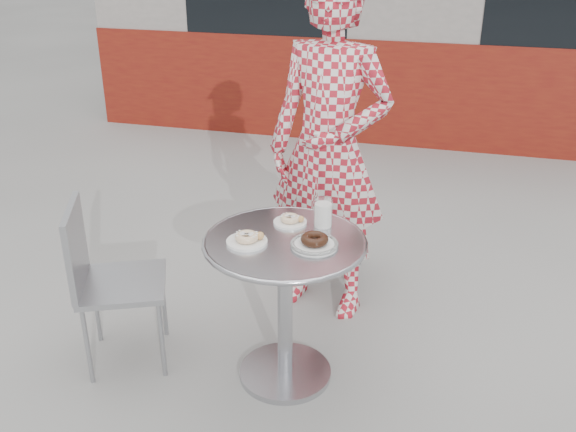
% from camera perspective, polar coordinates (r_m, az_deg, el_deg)
% --- Properties ---
extents(ground, '(60.00, 60.00, 0.00)m').
position_cam_1_polar(ground, '(3.25, 0.02, -13.48)').
color(ground, '#A19F99').
rests_on(ground, ground).
extents(bistro_table, '(0.73, 0.73, 0.74)m').
position_cam_1_polar(bistro_table, '(2.90, -0.27, -5.30)').
color(bistro_table, silver).
rests_on(bistro_table, ground).
extents(chair_far, '(0.40, 0.40, 0.82)m').
position_cam_1_polar(chair_far, '(3.91, 3.78, -2.00)').
color(chair_far, '#9A9CA1').
rests_on(chair_far, ground).
extents(chair_left, '(0.53, 0.53, 0.84)m').
position_cam_1_polar(chair_left, '(3.28, -14.39, -8.42)').
color(chair_left, '#9A9CA1').
rests_on(chair_left, ground).
extents(seated_person, '(0.75, 0.58, 1.84)m').
position_cam_1_polar(seated_person, '(3.36, 3.68, 5.81)').
color(seated_person, '#A61927').
rests_on(seated_person, ground).
extents(plate_far, '(0.15, 0.15, 0.04)m').
position_cam_1_polar(plate_far, '(2.96, 0.24, -0.37)').
color(plate_far, white).
rests_on(plate_far, bistro_table).
extents(plate_near, '(0.18, 0.18, 0.05)m').
position_cam_1_polar(plate_near, '(2.79, -3.62, -2.04)').
color(plate_near, white).
rests_on(plate_near, bistro_table).
extents(plate_checker, '(0.21, 0.21, 0.05)m').
position_cam_1_polar(plate_checker, '(2.76, 2.36, -2.38)').
color(plate_checker, white).
rests_on(plate_checker, bistro_table).
extents(milk_cup, '(0.09, 0.09, 0.13)m').
position_cam_1_polar(milk_cup, '(2.92, 3.14, 0.22)').
color(milk_cup, white).
rests_on(milk_cup, bistro_table).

